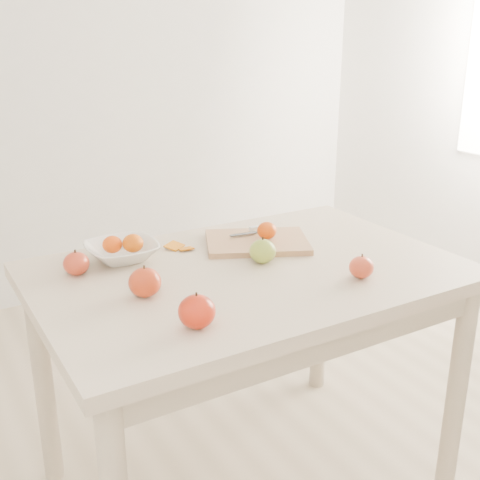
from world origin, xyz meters
TOP-DOWN VIEW (x-y plane):
  - ground at (0.00, 0.00)m, footprint 3.50×3.50m
  - table at (0.00, 0.00)m, footprint 1.20×0.80m
  - cutting_board at (0.12, 0.16)m, footprint 0.39×0.34m
  - board_tangerine at (0.15, 0.15)m, footprint 0.06×0.06m
  - fruit_bowl at (-0.29, 0.25)m, footprint 0.21×0.21m
  - bowl_tangerine_near at (-0.31, 0.26)m, footprint 0.06×0.06m
  - bowl_tangerine_far at (-0.26, 0.23)m, footprint 0.06×0.06m
  - orange_peel_a at (-0.11, 0.26)m, footprint 0.07×0.07m
  - orange_peel_b at (-0.09, 0.23)m, footprint 0.05×0.04m
  - paring_knife at (0.17, 0.23)m, footprint 0.17×0.05m
  - apple_green at (0.06, 0.02)m, footprint 0.08×0.08m
  - apple_red_a at (-0.44, 0.20)m, footprint 0.07×0.07m
  - apple_red_c at (-0.29, -0.25)m, footprint 0.09×0.09m
  - apple_red_d at (-0.33, -0.03)m, footprint 0.08×0.08m
  - apple_red_e at (0.23, -0.22)m, footprint 0.07×0.07m

SIDE VIEW (x-z plane):
  - ground at x=0.00m, z-range 0.00..0.00m
  - table at x=0.00m, z-range 0.28..1.03m
  - orange_peel_a at x=-0.11m, z-range 0.75..0.76m
  - orange_peel_b at x=-0.09m, z-range 0.75..0.76m
  - cutting_board at x=0.12m, z-range 0.75..0.77m
  - paring_knife at x=0.17m, z-range 0.77..0.78m
  - fruit_bowl at x=-0.29m, z-range 0.75..0.80m
  - apple_red_e at x=0.23m, z-range 0.75..0.81m
  - apple_red_a at x=-0.44m, z-range 0.75..0.82m
  - apple_green at x=0.06m, z-range 0.75..0.82m
  - apple_red_d at x=-0.33m, z-range 0.75..0.83m
  - apple_red_c at x=-0.29m, z-range 0.75..0.83m
  - board_tangerine at x=0.15m, z-range 0.77..0.82m
  - bowl_tangerine_near at x=-0.31m, z-range 0.77..0.82m
  - bowl_tangerine_far at x=-0.26m, z-range 0.77..0.83m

